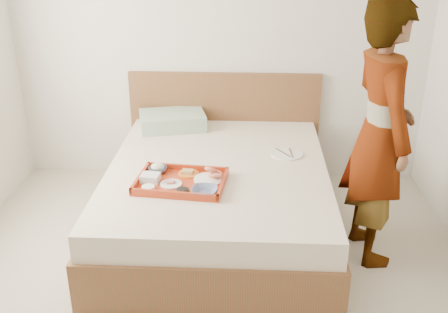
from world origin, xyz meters
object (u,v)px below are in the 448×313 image
at_px(dinner_plate, 287,154).
at_px(person, 380,134).
at_px(tray, 181,181).
at_px(bed, 218,199).

xyz_separation_m(dinner_plate, person, (0.55, -0.44, 0.34)).
bearing_deg(tray, bed, 59.79).
height_order(tray, person, person).
relative_size(bed, dinner_plate, 8.41).
bearing_deg(dinner_plate, person, -38.73).
distance_m(tray, person, 1.33).
distance_m(bed, dinner_plate, 0.62).
distance_m(dinner_plate, person, 0.79).
xyz_separation_m(tray, dinner_plate, (0.73, 0.53, -0.02)).
relative_size(bed, person, 1.14).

